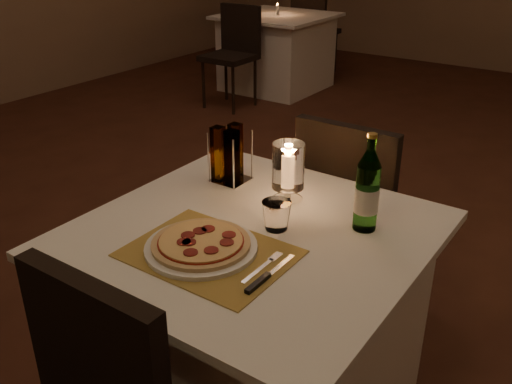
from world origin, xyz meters
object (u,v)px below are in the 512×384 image
Objects in this scene: main_table at (253,327)px; water_bottle at (367,192)px; tumbler at (276,215)px; chair_far at (353,200)px; pizza at (201,243)px; hurricane_candle at (288,168)px; neighbor_table_left at (277,52)px; plate at (201,247)px.

water_bottle is (0.27, 0.20, 0.49)m from main_table.
tumbler is 0.29× the size of water_bottle.
chair_far reaches higher than pizza.
water_bottle reaches higher than hurricane_candle.
neighbor_table_left is at bearing 123.31° from hurricane_candle.
pizza is 0.92× the size of water_bottle.
chair_far is 2.81× the size of plate.
main_table is at bearing -85.63° from hurricane_candle.
tumbler is at bearing -57.20° from neighbor_table_left.
chair_far is at bearing 90.00° from main_table.
water_bottle is 1.49× the size of hurricane_candle.
pizza is 3.12× the size of tumbler.
water_bottle is 0.30× the size of neighbor_table_left.
tumbler is 4.34m from neighbor_table_left.
plate is 0.51m from water_bottle.
plate is 0.02m from pizza.
plate is 1.05× the size of water_bottle.
main_table is at bearing 74.48° from plate.
plate is at bearing -59.92° from neighbor_table_left.
water_bottle is (0.32, 0.38, 0.11)m from plate.
water_bottle reaches higher than tumbler.
pizza is (-0.05, -0.18, 0.39)m from main_table.
hurricane_candle is 4.16m from neighbor_table_left.
main_table is 1.11× the size of chair_far.
tumbler reaches higher than neighbor_table_left.
hurricane_candle is (-0.07, 0.18, 0.07)m from tumbler.
tumbler is 0.21m from hurricane_candle.
pizza is 4.48m from neighbor_table_left.
water_bottle is at bearing 36.85° from main_table.
pizza reaches higher than main_table.
tumbler is at bearing -85.33° from chair_far.
main_table is at bearing -58.16° from neighbor_table_left.
neighbor_table_left is (-2.24, 3.86, -0.38)m from plate.
plate is 0.42m from hurricane_candle.
water_bottle is (0.32, 0.38, 0.10)m from pizza.
pizza is 0.42m from hurricane_candle.
water_bottle reaches higher than neighbor_table_left.
main_table is 3.12× the size of plate.
pizza is at bearing -129.97° from water_bottle.
water_bottle is at bearing 50.03° from pizza.
chair_far is at bearing 86.82° from pizza.
main_table is at bearing -137.46° from tumbler.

